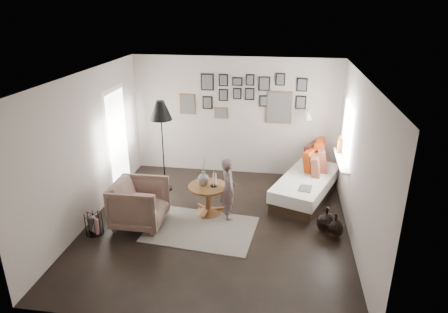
# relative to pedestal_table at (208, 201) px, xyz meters

# --- Properties ---
(ground) EXTENTS (4.80, 4.80, 0.00)m
(ground) POSITION_rel_pedestal_table_xyz_m (0.23, -0.39, -0.26)
(ground) COLOR black
(ground) RESTS_ON ground
(wall_back) EXTENTS (4.50, 0.00, 4.50)m
(wall_back) POSITION_rel_pedestal_table_xyz_m (0.23, 2.01, 1.04)
(wall_back) COLOR #A99D94
(wall_back) RESTS_ON ground
(wall_front) EXTENTS (4.50, 0.00, 4.50)m
(wall_front) POSITION_rel_pedestal_table_xyz_m (0.23, -2.79, 1.04)
(wall_front) COLOR #A99D94
(wall_front) RESTS_ON ground
(wall_left) EXTENTS (0.00, 4.80, 4.80)m
(wall_left) POSITION_rel_pedestal_table_xyz_m (-2.02, -0.39, 1.04)
(wall_left) COLOR #A99D94
(wall_left) RESTS_ON ground
(wall_right) EXTENTS (0.00, 4.80, 4.80)m
(wall_right) POSITION_rel_pedestal_table_xyz_m (2.48, -0.39, 1.04)
(wall_right) COLOR #A99D94
(wall_right) RESTS_ON ground
(ceiling) EXTENTS (4.80, 4.80, 0.00)m
(ceiling) POSITION_rel_pedestal_table_xyz_m (0.23, -0.39, 2.34)
(ceiling) COLOR white
(ceiling) RESTS_ON wall_back
(door_left) EXTENTS (0.00, 2.14, 2.14)m
(door_left) POSITION_rel_pedestal_table_xyz_m (-2.00, 0.81, 0.79)
(door_left) COLOR white
(door_left) RESTS_ON wall_left
(window_right) EXTENTS (0.15, 1.32, 1.30)m
(window_right) POSITION_rel_pedestal_table_xyz_m (2.41, 0.95, 0.67)
(window_right) COLOR white
(window_right) RESTS_ON wall_right
(gallery_wall) EXTENTS (2.74, 0.03, 1.08)m
(gallery_wall) POSITION_rel_pedestal_table_xyz_m (0.52, 1.99, 1.48)
(gallery_wall) COLOR brown
(gallery_wall) RESTS_ON wall_back
(wall_sconce) EXTENTS (0.18, 0.36, 0.16)m
(wall_sconce) POSITION_rel_pedestal_table_xyz_m (1.78, 1.74, 1.20)
(wall_sconce) COLOR white
(wall_sconce) RESTS_ON wall_back
(rug) EXTENTS (1.93, 1.45, 0.01)m
(rug) POSITION_rel_pedestal_table_xyz_m (-0.02, -0.58, -0.25)
(rug) COLOR #BDB6A6
(rug) RESTS_ON ground
(pedestal_table) EXTENTS (0.71, 0.71, 0.56)m
(pedestal_table) POSITION_rel_pedestal_table_xyz_m (0.00, 0.00, 0.00)
(pedestal_table) COLOR brown
(pedestal_table) RESTS_ON ground
(vase) EXTENTS (0.20, 0.20, 0.51)m
(vase) POSITION_rel_pedestal_table_xyz_m (-0.08, 0.02, 0.46)
(vase) COLOR black
(vase) RESTS_ON pedestal_table
(candles) EXTENTS (0.12, 0.12, 0.26)m
(candles) POSITION_rel_pedestal_table_xyz_m (0.11, -0.00, 0.43)
(candles) COLOR black
(candles) RESTS_ON pedestal_table
(daybed) EXTENTS (1.50, 2.15, 0.98)m
(daybed) POSITION_rel_pedestal_table_xyz_m (1.81, 1.01, 0.05)
(daybed) COLOR black
(daybed) RESTS_ON ground
(magazine_on_daybed) EXTENTS (0.27, 0.34, 0.02)m
(magazine_on_daybed) POSITION_rel_pedestal_table_xyz_m (1.76, 0.37, 0.20)
(magazine_on_daybed) COLOR black
(magazine_on_daybed) RESTS_ON daybed
(armchair) EXTENTS (0.88, 0.86, 0.80)m
(armchair) POSITION_rel_pedestal_table_xyz_m (-1.10, -0.56, 0.14)
(armchair) COLOR brown
(armchair) RESTS_ON ground
(armchair_cushion) EXTENTS (0.37, 0.38, 0.16)m
(armchair_cushion) POSITION_rel_pedestal_table_xyz_m (-1.07, -0.51, 0.22)
(armchair_cushion) COLOR silver
(armchair_cushion) RESTS_ON armchair
(floor_lamp) EXTENTS (0.44, 0.44, 1.88)m
(floor_lamp) POSITION_rel_pedestal_table_xyz_m (-1.08, 0.86, 1.36)
(floor_lamp) COLOR black
(floor_lamp) RESTS_ON ground
(magazine_basket) EXTENTS (0.38, 0.38, 0.36)m
(magazine_basket) POSITION_rel_pedestal_table_xyz_m (-1.77, -0.96, -0.08)
(magazine_basket) COLOR black
(magazine_basket) RESTS_ON ground
(demijohn_large) EXTENTS (0.32, 0.32, 0.48)m
(demijohn_large) POSITION_rel_pedestal_table_xyz_m (2.09, -0.35, -0.07)
(demijohn_large) COLOR black
(demijohn_large) RESTS_ON ground
(demijohn_small) EXTENTS (0.28, 0.28, 0.44)m
(demijohn_small) POSITION_rel_pedestal_table_xyz_m (2.23, -0.47, -0.09)
(demijohn_small) COLOR black
(demijohn_small) RESTS_ON ground
(child) EXTENTS (0.40, 0.49, 1.14)m
(child) POSITION_rel_pedestal_table_xyz_m (0.39, -0.10, 0.31)
(child) COLOR #624D4D
(child) RESTS_ON ground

